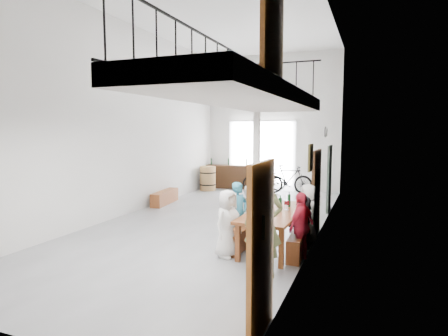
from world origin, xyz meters
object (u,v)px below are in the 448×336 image
at_px(tasting_table, 276,215).
at_px(side_bench, 165,197).
at_px(bench_inner, 245,235).
at_px(bicycle_near, 264,179).
at_px(serving_counter, 229,176).
at_px(oak_barrel, 208,178).
at_px(host_standing, 263,224).

xyz_separation_m(tasting_table, side_bench, (-4.57, 3.26, -0.49)).
bearing_deg(bench_inner, bicycle_near, 106.40).
bearing_deg(tasting_table, side_bench, 147.15).
xyz_separation_m(bench_inner, bicycle_near, (-1.57, 7.08, 0.24)).
relative_size(serving_counter, bicycle_near, 1.07).
xyz_separation_m(bench_inner, side_bench, (-3.90, 3.22, 0.00)).
bearing_deg(oak_barrel, host_standing, -59.95).
distance_m(oak_barrel, host_standing, 9.08).
bearing_deg(bicycle_near, side_bench, 132.63).
distance_m(side_bench, oak_barrel, 3.11).
xyz_separation_m(tasting_table, host_standing, (0.15, -1.49, 0.18)).
height_order(serving_counter, host_standing, host_standing).
bearing_deg(oak_barrel, tasting_table, -55.39).
relative_size(bench_inner, bicycle_near, 1.08).
xyz_separation_m(bench_inner, host_standing, (0.82, -1.53, 0.67)).
distance_m(oak_barrel, bicycle_near, 2.29).
bearing_deg(host_standing, bicycle_near, 97.18).
relative_size(tasting_table, oak_barrel, 2.53).
bearing_deg(bicycle_near, serving_counter, 69.35).
distance_m(bench_inner, bicycle_near, 7.26).
bearing_deg(bicycle_near, host_standing, 179.29).
relative_size(side_bench, oak_barrel, 1.59).
bearing_deg(tasting_table, serving_counter, 120.46).
bearing_deg(host_standing, serving_counter, 106.14).
bearing_deg(serving_counter, bicycle_near, -11.05).
relative_size(host_standing, bicycle_near, 1.03).
height_order(side_bench, oak_barrel, oak_barrel).
bearing_deg(tasting_table, host_standing, -81.42).
xyz_separation_m(tasting_table, oak_barrel, (-4.39, 6.36, -0.22)).
height_order(bench_inner, host_standing, host_standing).
relative_size(tasting_table, bicycle_near, 1.43).
xyz_separation_m(serving_counter, bicycle_near, (1.58, -0.12, -0.03)).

